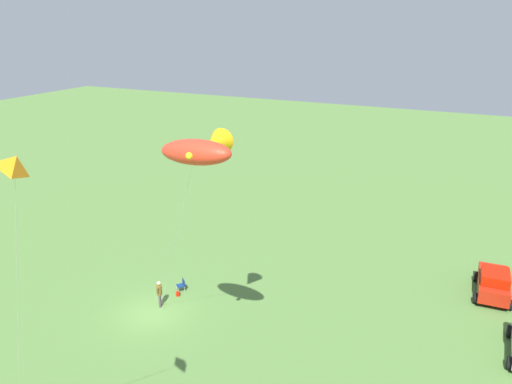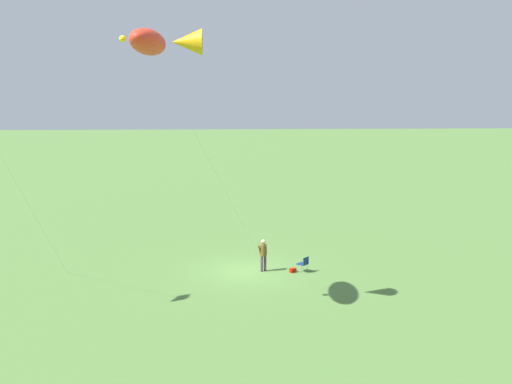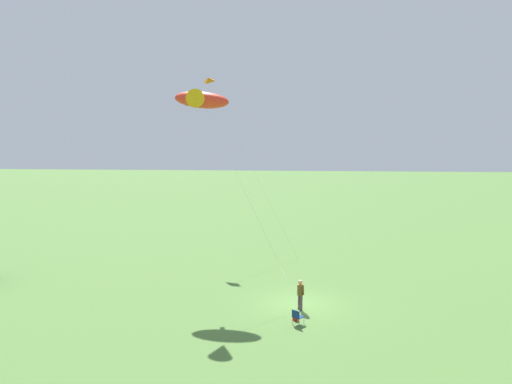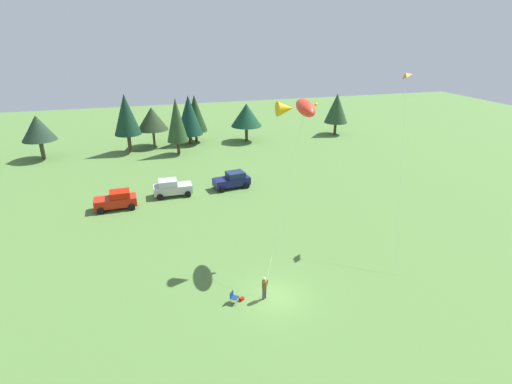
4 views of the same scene
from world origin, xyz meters
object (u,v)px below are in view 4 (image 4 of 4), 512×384
(kite_large_fish, at_px, (301,108))
(kite_delta_orange, at_px, (405,76))
(backpack_on_grass, at_px, (242,299))
(car_navy_hatch, at_px, (232,180))
(folding_chair, at_px, (233,296))
(car_red_sedan, at_px, (117,200))
(person_kite_flyer, at_px, (264,286))
(car_silver_compact, at_px, (172,188))

(kite_large_fish, xyz_separation_m, kite_delta_orange, (9.51, 0.99, 1.95))
(backpack_on_grass, height_order, car_navy_hatch, car_navy_hatch)
(folding_chair, relative_size, car_red_sedan, 0.19)
(car_red_sedan, bearing_deg, person_kite_flyer, -63.54)
(car_silver_compact, distance_m, car_navy_hatch, 7.07)
(person_kite_flyer, height_order, kite_large_fish, kite_large_fish)
(kite_delta_orange, bearing_deg, car_red_sedan, 155.07)
(backpack_on_grass, xyz_separation_m, car_silver_compact, (-2.86, 20.33, 0.84))
(backpack_on_grass, distance_m, car_red_sedan, 20.35)
(car_red_sedan, distance_m, car_navy_hatch, 13.09)
(person_kite_flyer, relative_size, backpack_on_grass, 5.44)
(backpack_on_grass, relative_size, kite_large_fish, 0.03)
(car_red_sedan, relative_size, car_silver_compact, 1.01)
(car_red_sedan, relative_size, car_navy_hatch, 0.97)
(car_silver_compact, relative_size, kite_large_fish, 0.34)
(car_silver_compact, distance_m, kite_delta_orange, 26.27)
(car_red_sedan, bearing_deg, kite_delta_orange, -27.19)
(folding_chair, height_order, car_red_sedan, car_red_sedan)
(car_navy_hatch, bearing_deg, backpack_on_grass, -109.84)
(folding_chair, xyz_separation_m, car_navy_hatch, (4.79, 20.87, 0.46))
(backpack_on_grass, xyz_separation_m, kite_large_fish, (6.28, 6.02, 11.73))
(person_kite_flyer, distance_m, car_silver_compact, 21.07)
(backpack_on_grass, bearing_deg, car_silver_compact, 98.02)
(folding_chair, height_order, car_silver_compact, car_silver_compact)
(folding_chair, bearing_deg, car_silver_compact, 136.33)
(folding_chair, relative_size, backpack_on_grass, 2.56)
(car_navy_hatch, bearing_deg, person_kite_flyer, -105.58)
(folding_chair, bearing_deg, person_kite_flyer, 34.46)
(backpack_on_grass, bearing_deg, car_navy_hatch, 78.60)
(backpack_on_grass, relative_size, car_navy_hatch, 0.07)
(car_red_sedan, bearing_deg, car_silver_compact, 16.22)
(car_red_sedan, bearing_deg, car_navy_hatch, 8.37)
(car_navy_hatch, height_order, kite_delta_orange, kite_delta_orange)
(car_red_sedan, distance_m, kite_delta_orange, 29.88)
(person_kite_flyer, relative_size, car_navy_hatch, 0.39)
(car_silver_compact, bearing_deg, car_navy_hatch, -175.92)
(car_red_sedan, xyz_separation_m, car_navy_hatch, (12.87, 2.42, 0.00))
(car_navy_hatch, xyz_separation_m, kite_delta_orange, (11.60, -13.79, 12.84))
(person_kite_flyer, xyz_separation_m, backpack_on_grass, (-1.55, 0.28, -0.91))
(person_kite_flyer, height_order, folding_chair, person_kite_flyer)
(backpack_on_grass, height_order, kite_large_fish, kite_large_fish)
(car_navy_hatch, relative_size, kite_large_fish, 0.35)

